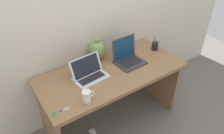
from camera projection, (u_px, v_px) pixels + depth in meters
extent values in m
plane|color=slate|center=(112.00, 120.00, 2.65)|extent=(6.00, 6.00, 0.00)
cube|color=beige|center=(91.00, 18.00, 2.23)|extent=(4.40, 0.04, 2.40)
cube|color=olive|center=(112.00, 73.00, 2.23)|extent=(1.54, 0.70, 0.04)
cube|color=olive|center=(51.00, 128.00, 2.11)|extent=(0.03, 0.59, 0.71)
cube|color=olive|center=(159.00, 77.00, 2.78)|extent=(0.03, 0.59, 0.71)
cube|color=silver|center=(91.00, 78.00, 2.11)|extent=(0.35, 0.25, 0.01)
cube|color=black|center=(91.00, 77.00, 2.11)|extent=(0.28, 0.16, 0.00)
cube|color=silver|center=(86.00, 66.00, 2.10)|extent=(0.34, 0.12, 0.19)
cube|color=black|center=(86.00, 66.00, 2.10)|extent=(0.30, 0.11, 0.17)
cube|color=#333338|center=(130.00, 62.00, 2.34)|extent=(0.31, 0.26, 0.01)
cube|color=black|center=(130.00, 62.00, 2.33)|extent=(0.25, 0.16, 0.00)
cube|color=#333338|center=(124.00, 48.00, 2.33)|extent=(0.30, 0.05, 0.25)
cube|color=navy|center=(124.00, 48.00, 2.33)|extent=(0.27, 0.05, 0.22)
ellipsoid|color=#75934C|center=(97.00, 50.00, 2.35)|extent=(0.19, 0.19, 0.21)
cylinder|color=#75934C|center=(97.00, 41.00, 2.29)|extent=(0.06, 0.06, 0.04)
cylinder|color=white|center=(87.00, 96.00, 1.83)|extent=(0.08, 0.08, 0.11)
torus|color=white|center=(92.00, 94.00, 1.85)|extent=(0.06, 0.01, 0.06)
cylinder|color=black|center=(155.00, 46.00, 2.55)|extent=(0.08, 0.08, 0.10)
cylinder|color=orange|center=(155.00, 43.00, 2.51)|extent=(0.01, 0.01, 0.13)
cylinder|color=#4CA566|center=(154.00, 41.00, 2.53)|extent=(0.01, 0.01, 0.15)
cube|color=#B7B7BC|center=(63.00, 110.00, 1.77)|extent=(0.10, 0.02, 0.00)
cube|color=#B7B7BC|center=(63.00, 110.00, 1.76)|extent=(0.10, 0.03, 0.00)
torus|color=#4CA566|center=(54.00, 114.00, 1.72)|extent=(0.03, 0.03, 0.01)
torus|color=#4CA566|center=(54.00, 113.00, 1.74)|extent=(0.03, 0.04, 0.01)
cube|color=white|center=(92.00, 132.00, 2.48)|extent=(0.07, 0.07, 0.03)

